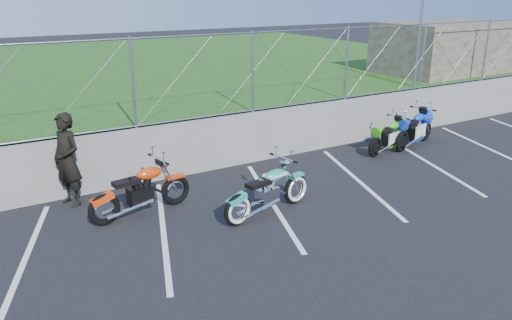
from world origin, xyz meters
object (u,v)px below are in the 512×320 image
naked_orange (142,192)px  sportbike_blue (415,131)px  cruiser_turquoise (269,193)px  person_standing (67,160)px  sportbike_green (390,137)px

naked_orange → sportbike_blue: bearing=-4.9°
cruiser_turquoise → sportbike_blue: size_ratio=1.11×
cruiser_turquoise → person_standing: person_standing is taller
naked_orange → person_standing: 1.74m
sportbike_green → person_standing: 8.27m
person_standing → cruiser_turquoise: bearing=28.2°
sportbike_green → person_standing: (-8.21, 0.80, 0.56)m
naked_orange → person_standing: bearing=123.9°
cruiser_turquoise → naked_orange: cruiser_turquoise is taller
naked_orange → cruiser_turquoise: bearing=-38.3°
sportbike_blue → person_standing: bearing=159.0°
sportbike_blue → naked_orange: bearing=167.1°
cruiser_turquoise → naked_orange: size_ratio=1.01×
cruiser_turquoise → naked_orange: 2.49m
cruiser_turquoise → sportbike_green: 5.22m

